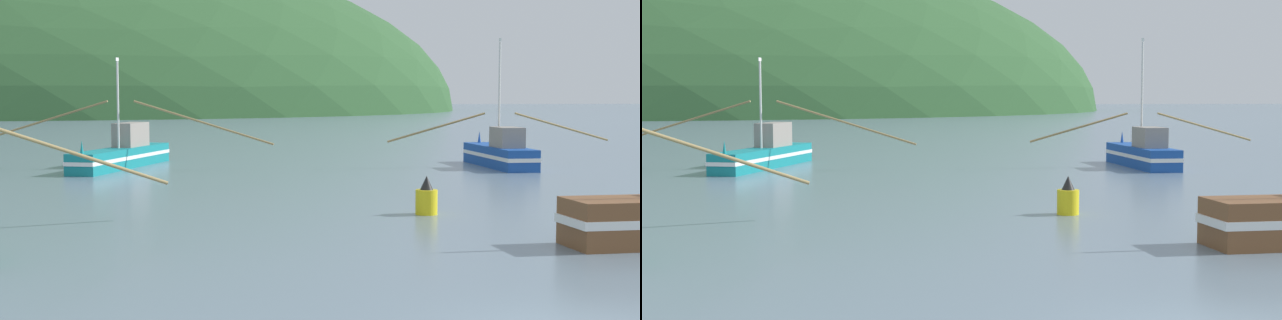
# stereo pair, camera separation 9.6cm
# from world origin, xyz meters

# --- Properties ---
(hill_far_left) EXTENTS (215.27, 172.22, 80.65)m
(hill_far_left) POSITION_xyz_m (-61.02, 202.89, 0.00)
(hill_far_left) COLOR #2D562D
(hill_far_left) RESTS_ON ground
(hill_far_center) EXTENTS (112.30, 89.84, 85.18)m
(hill_far_center) POSITION_xyz_m (-53.01, 177.40, 0.00)
(hill_far_center) COLOR #386633
(hill_far_center) RESTS_ON ground
(fishing_boat_blue) EXTENTS (13.33, 8.12, 7.46)m
(fishing_boat_blue) POSITION_xyz_m (9.25, 34.11, 0.81)
(fishing_boat_blue) COLOR #19479E
(fishing_boat_blue) RESTS_ON ground
(fishing_boat_teal) EXTENTS (17.32, 10.91, 6.28)m
(fishing_boat_teal) POSITION_xyz_m (-12.52, 35.79, 0.81)
(fishing_boat_teal) COLOR #147F84
(fishing_boat_teal) RESTS_ON ground
(channel_buoy) EXTENTS (0.78, 0.78, 1.38)m
(channel_buoy) POSITION_xyz_m (0.77, 15.26, 0.56)
(channel_buoy) COLOR yellow
(channel_buoy) RESTS_ON ground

